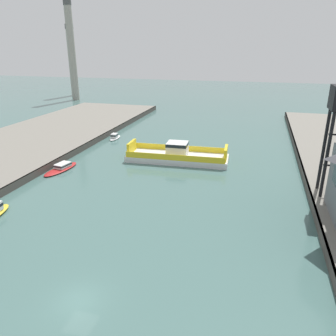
# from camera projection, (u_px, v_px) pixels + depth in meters

# --- Properties ---
(ground_plane) EXTENTS (400.00, 400.00, 0.00)m
(ground_plane) POSITION_uv_depth(u_px,v_px,m) (79.00, 301.00, 28.26)
(ground_plane) COLOR #476B66
(chain_ferry) EXTENTS (19.52, 7.31, 3.67)m
(chain_ferry) POSITION_uv_depth(u_px,v_px,m) (177.00, 155.00, 62.73)
(chain_ferry) COLOR silver
(chain_ferry) RESTS_ON ground
(moored_boat_near_right) EXTENTS (1.99, 5.20, 1.33)m
(moored_boat_near_right) POSITION_uv_depth(u_px,v_px,m) (115.00, 137.00, 78.07)
(moored_boat_near_right) COLOR white
(moored_boat_near_right) RESTS_ON ground
(moored_boat_mid_left) EXTENTS (3.61, 8.22, 1.10)m
(moored_boat_mid_left) POSITION_uv_depth(u_px,v_px,m) (62.00, 168.00, 58.35)
(moored_boat_mid_left) COLOR red
(moored_boat_mid_left) RESTS_ON ground
(smokestack_distant_a) EXTENTS (3.08, 3.08, 37.55)m
(smokestack_distant_a) POSITION_uv_depth(u_px,v_px,m) (71.00, 49.00, 129.77)
(smokestack_distant_a) COLOR #9E998E
(smokestack_distant_a) RESTS_ON ground
(smokestack_distant_b) EXTENTS (3.51, 3.51, 29.84)m
(smokestack_distant_b) POSITION_uv_depth(u_px,v_px,m) (72.00, 58.00, 143.74)
(smokestack_distant_b) COLOR beige
(smokestack_distant_b) RESTS_ON ground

